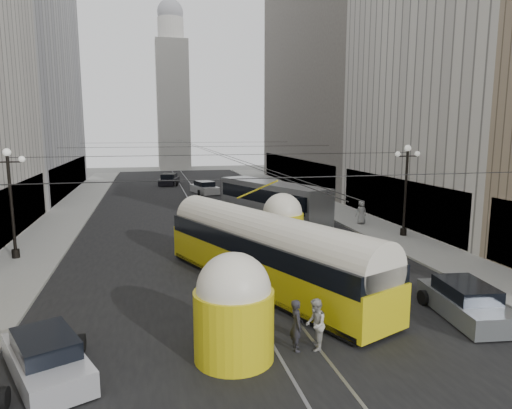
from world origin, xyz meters
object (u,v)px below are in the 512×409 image
streetcar (266,251)px  sedan_grey (465,302)px  pedestrian_sidewalk_right (361,212)px  city_bus (272,199)px  sedan_silver (46,358)px  pedestrian_crossing_a (297,325)px  pedestrian_crossing_b (315,324)px

streetcar → sedan_grey: bearing=-37.3°
streetcar → pedestrian_sidewalk_right: streetcar is taller
streetcar → city_bus: (4.76, 16.42, -0.08)m
sedan_silver → pedestrian_sidewalk_right: (19.55, 18.53, 0.46)m
streetcar → sedan_grey: (7.00, -5.33, -1.14)m
sedan_silver → sedan_grey: (15.59, 1.02, 0.04)m
sedan_silver → pedestrian_crossing_a: pedestrian_crossing_a is taller
streetcar → pedestrian_sidewalk_right: size_ratio=8.37×
pedestrian_crossing_a → city_bus: bearing=-6.7°
city_bus → streetcar: bearing=-106.2°
city_bus → sedan_grey: (2.24, -21.75, -1.06)m
city_bus → pedestrian_crossing_b: 23.40m
city_bus → pedestrian_crossing_b: size_ratio=7.09×
sedan_grey → pedestrian_crossing_a: size_ratio=2.66×
streetcar → city_bus: streetcar is taller
sedan_silver → pedestrian_crossing_b: size_ratio=2.62×
sedan_silver → sedan_grey: 15.63m
sedan_grey → pedestrian_sidewalk_right: pedestrian_sidewalk_right is taller
city_bus → pedestrian_sidewalk_right: 7.54m
streetcar → sedan_silver: size_ratio=3.31×
pedestrian_crossing_a → pedestrian_crossing_b: (0.66, -0.07, -0.01)m
pedestrian_crossing_a → pedestrian_crossing_b: 0.67m
sedan_silver → pedestrian_crossing_b: bearing=-0.9°
sedan_silver → sedan_grey: bearing=3.7°
pedestrian_sidewalk_right → sedan_grey: bearing=71.2°
pedestrian_crossing_b → pedestrian_crossing_a: bearing=-75.7°
city_bus → pedestrian_crossing_a: city_bus is taller
streetcar → pedestrian_crossing_a: size_ratio=8.63×
sedan_grey → pedestrian_crossing_b: 6.98m
city_bus → pedestrian_crossing_a: 23.46m
streetcar → sedan_grey: streetcar is taller
city_bus → sedan_grey: 21.89m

